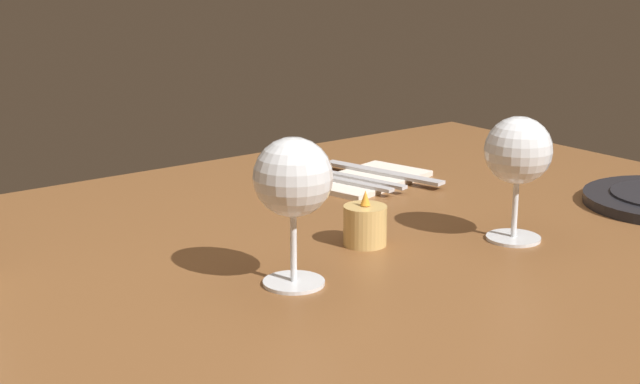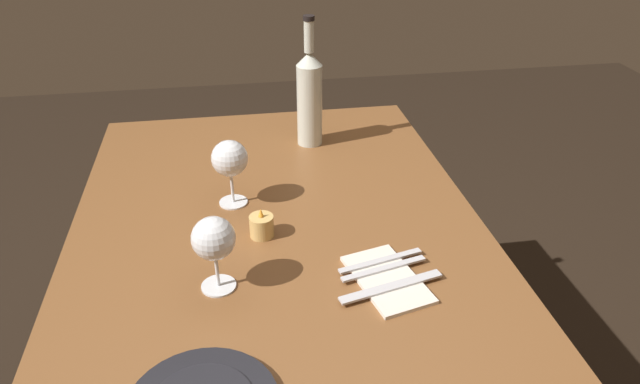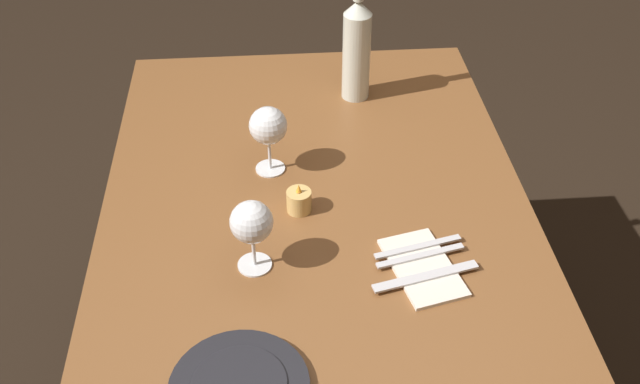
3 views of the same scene
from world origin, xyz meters
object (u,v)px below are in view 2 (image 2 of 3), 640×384
at_px(wine_glass_right, 230,160).
at_px(fork_outer, 381,261).
at_px(table_knife, 391,287).
at_px(wine_bottle, 309,96).
at_px(fork_inner, 384,269).
at_px(wine_glass_left, 214,240).
at_px(folded_napkin, 387,279).
at_px(votive_candle, 262,227).

relative_size(wine_glass_right, fork_outer, 0.89).
bearing_deg(table_knife, wine_bottle, -175.18).
relative_size(wine_bottle, fork_inner, 1.98).
distance_m(wine_glass_right, fork_inner, 0.43).
xyz_separation_m(wine_bottle, fork_inner, (0.60, 0.06, -0.13)).
xyz_separation_m(wine_glass_left, table_knife, (0.06, 0.32, -0.10)).
distance_m(folded_napkin, table_knife, 0.03).
bearing_deg(wine_glass_right, votive_candle, 21.26).
bearing_deg(fork_outer, wine_bottle, -174.52).
distance_m(wine_glass_right, table_knife, 0.47).
height_order(wine_glass_right, votive_candle, wine_glass_right).
distance_m(folded_napkin, fork_inner, 0.03).
relative_size(wine_glass_left, fork_outer, 0.85).
height_order(folded_napkin, fork_inner, fork_inner).
relative_size(fork_outer, table_knife, 0.85).
bearing_deg(table_knife, folded_napkin, 180.00).
bearing_deg(folded_napkin, fork_outer, 180.00).
bearing_deg(wine_glass_left, wine_bottle, 156.16).
bearing_deg(fork_inner, table_knife, 0.00).
bearing_deg(wine_bottle, table_knife, 4.82).
distance_m(wine_glass_left, folded_napkin, 0.34).
xyz_separation_m(wine_bottle, folded_napkin, (0.63, 0.06, -0.13)).
xyz_separation_m(wine_bottle, fork_outer, (0.58, 0.06, -0.13)).
xyz_separation_m(wine_bottle, votive_candle, (0.44, -0.17, -0.12)).
bearing_deg(fork_inner, votive_candle, -126.60).
height_order(wine_glass_left, table_knife, wine_glass_left).
bearing_deg(wine_glass_left, table_knife, 78.45).
xyz_separation_m(folded_napkin, fork_outer, (-0.05, 0.00, 0.01)).
xyz_separation_m(wine_glass_left, fork_outer, (-0.02, 0.32, -0.10)).
height_order(votive_candle, table_knife, votive_candle).
distance_m(votive_candle, fork_inner, 0.28).
height_order(wine_glass_right, folded_napkin, wine_glass_right).
relative_size(wine_glass_left, wine_glass_right, 0.96).
relative_size(votive_candle, fork_inner, 0.38).
bearing_deg(folded_napkin, table_knife, 0.00).
bearing_deg(fork_inner, fork_outer, 180.00).
distance_m(fork_inner, fork_outer, 0.02).
distance_m(votive_candle, folded_napkin, 0.30).
bearing_deg(wine_glass_right, folded_napkin, 39.85).
bearing_deg(wine_glass_right, fork_inner, 42.05).
xyz_separation_m(votive_candle, fork_outer, (0.14, 0.22, -0.01)).
bearing_deg(table_knife, fork_inner, 180.00).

